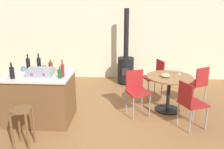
# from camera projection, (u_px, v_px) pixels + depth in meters

# --- Properties ---
(ground_plane) EXTENTS (8.80, 8.80, 0.00)m
(ground_plane) POSITION_uv_depth(u_px,v_px,m) (113.00, 128.00, 4.11)
(ground_plane) COLOR olive
(back_wall) EXTENTS (8.00, 0.10, 2.70)m
(back_wall) POSITION_uv_depth(u_px,v_px,m) (119.00, 32.00, 6.62)
(back_wall) COLOR beige
(back_wall) RESTS_ON ground_plane
(kitchen_island) EXTENTS (1.22, 0.89, 0.91)m
(kitchen_island) POSITION_uv_depth(u_px,v_px,m) (40.00, 97.00, 4.29)
(kitchen_island) COLOR brown
(kitchen_island) RESTS_ON ground_plane
(wooden_stool) EXTENTS (0.31, 0.31, 0.64)m
(wooden_stool) POSITION_uv_depth(u_px,v_px,m) (22.00, 120.00, 3.45)
(wooden_stool) COLOR brown
(wooden_stool) RESTS_ON ground_plane
(dining_table) EXTENTS (0.92, 0.92, 0.74)m
(dining_table) POSITION_uv_depth(u_px,v_px,m) (169.00, 85.00, 4.65)
(dining_table) COLOR black
(dining_table) RESTS_ON ground_plane
(folding_chair_near) EXTENTS (0.55, 0.55, 0.86)m
(folding_chair_near) POSITION_uv_depth(u_px,v_px,m) (197.00, 82.00, 4.93)
(folding_chair_near) COLOR maroon
(folding_chair_near) RESTS_ON ground_plane
(folding_chair_far) EXTENTS (0.51, 0.51, 0.88)m
(folding_chair_far) POSITION_uv_depth(u_px,v_px,m) (155.00, 75.00, 5.37)
(folding_chair_far) COLOR maroon
(folding_chair_far) RESTS_ON ground_plane
(folding_chair_left) EXTENTS (0.52, 0.52, 0.87)m
(folding_chair_left) POSITION_uv_depth(u_px,v_px,m) (137.00, 89.00, 4.52)
(folding_chair_left) COLOR maroon
(folding_chair_left) RESTS_ON ground_plane
(folding_chair_right) EXTENTS (0.53, 0.53, 0.85)m
(folding_chair_right) POSITION_uv_depth(u_px,v_px,m) (190.00, 102.00, 3.98)
(folding_chair_right) COLOR maroon
(folding_chair_right) RESTS_ON ground_plane
(wood_stove) EXTENTS (0.44, 0.45, 2.02)m
(wood_stove) POSITION_uv_depth(u_px,v_px,m) (126.00, 66.00, 6.30)
(wood_stove) COLOR black
(wood_stove) RESTS_ON ground_plane
(toolbox) EXTENTS (0.43, 0.28, 0.15)m
(toolbox) POSITION_uv_depth(u_px,v_px,m) (41.00, 72.00, 4.03)
(toolbox) COLOR gray
(toolbox) RESTS_ON kitchen_island
(bottle_0) EXTENTS (0.06, 0.06, 0.31)m
(bottle_0) POSITION_uv_depth(u_px,v_px,m) (63.00, 70.00, 3.95)
(bottle_0) COLOR maroon
(bottle_0) RESTS_ON kitchen_island
(bottle_1) EXTENTS (0.08, 0.08, 0.19)m
(bottle_1) POSITION_uv_depth(u_px,v_px,m) (51.00, 66.00, 4.43)
(bottle_1) COLOR #603314
(bottle_1) RESTS_ON kitchen_island
(bottle_2) EXTENTS (0.08, 0.08, 0.31)m
(bottle_2) POSITION_uv_depth(u_px,v_px,m) (39.00, 63.00, 4.40)
(bottle_2) COLOR black
(bottle_2) RESTS_ON kitchen_island
(bottle_3) EXTENTS (0.08, 0.08, 0.28)m
(bottle_3) POSITION_uv_depth(u_px,v_px,m) (12.00, 72.00, 3.86)
(bottle_3) COLOR black
(bottle_3) RESTS_ON kitchen_island
(bottle_4) EXTENTS (0.08, 0.08, 0.30)m
(bottle_4) POSITION_uv_depth(u_px,v_px,m) (28.00, 64.00, 4.41)
(bottle_4) COLOR black
(bottle_4) RESTS_ON kitchen_island
(bottle_5) EXTENTS (0.06, 0.06, 0.21)m
(bottle_5) POSITION_uv_depth(u_px,v_px,m) (60.00, 74.00, 3.88)
(bottle_5) COLOR #194C23
(bottle_5) RESTS_ON kitchen_island
(cup_0) EXTENTS (0.11, 0.07, 0.09)m
(cup_0) POSITION_uv_depth(u_px,v_px,m) (56.00, 70.00, 4.26)
(cup_0) COLOR tan
(cup_0) RESTS_ON kitchen_island
(cup_1) EXTENTS (0.12, 0.08, 0.09)m
(cup_1) POSITION_uv_depth(u_px,v_px,m) (44.00, 68.00, 4.35)
(cup_1) COLOR #383838
(cup_1) RESTS_ON kitchen_island
(cup_2) EXTENTS (0.11, 0.07, 0.09)m
(cup_2) POSITION_uv_depth(u_px,v_px,m) (23.00, 69.00, 4.32)
(cup_2) COLOR #4C7099
(cup_2) RESTS_ON kitchen_island
(wine_glass) EXTENTS (0.07, 0.07, 0.14)m
(wine_glass) POSITION_uv_depth(u_px,v_px,m) (180.00, 69.00, 4.70)
(wine_glass) COLOR silver
(wine_glass) RESTS_ON dining_table
(serving_bowl) EXTENTS (0.18, 0.18, 0.07)m
(serving_bowl) POSITION_uv_depth(u_px,v_px,m) (165.00, 75.00, 4.55)
(serving_bowl) COLOR tan
(serving_bowl) RESTS_ON dining_table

